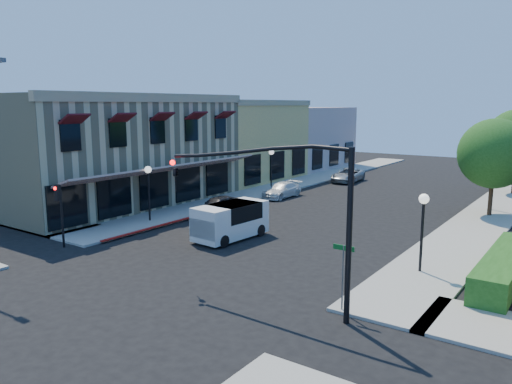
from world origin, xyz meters
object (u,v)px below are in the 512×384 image
Objects in this scene: parked_car_c at (282,190)px; parked_car_b at (241,207)px; lamppost_left_far at (271,159)px; lamppost_right_far at (493,172)px; lamppost_right_near at (423,213)px; white_van at (230,219)px; street_name_sign at (343,267)px; street_tree_a at (494,154)px; parked_car_a at (218,206)px; signal_mast_arm at (294,199)px; secondary_signal at (59,204)px; parked_car_d at (348,175)px; lamppost_left_near at (148,179)px.

parked_car_b is at bearing -78.81° from parked_car_c.
parked_car_c is (2.30, -2.00, -2.14)m from lamppost_left_far.
lamppost_right_near is at bearing -90.00° from lamppost_right_far.
white_van is 12.99m from parked_car_c.
street_tree_a is at bearing 86.24° from street_name_sign.
signal_mast_arm is at bearing -36.62° from parked_car_a.
parked_car_a is at bearing -147.47° from parked_car_b.
street_tree_a reaches higher than parked_car_a.
lamppost_right_near is at bearing -39.47° from lamppost_left_far.
parked_car_d is (2.67, 29.21, -1.67)m from secondary_signal.
parked_car_b is 0.79× the size of parked_car_c.
street_name_sign is at bearing -47.93° from parked_car_b.
white_van is (6.13, 6.35, -1.19)m from secondary_signal.
parked_car_c is (0.00, 8.00, -0.07)m from parked_car_a.
white_van is at bearing -178.66° from lamppost_right_near.
signal_mast_arm is 16.35m from parked_car_a.
street_tree_a reaches higher than secondary_signal.
parked_car_b is at bearing 120.74° from white_van.
lamppost_right_near reaches higher than street_name_sign.
secondary_signal reaches higher than parked_car_c.
lamppost_right_far is 15.38m from parked_car_c.
white_van is 1.18× the size of parked_car_a.
secondary_signal is 12.11m from parked_car_b.
parked_car_c reaches higher than parked_car_b.
lamppost_left_far is at bearing 114.95° from white_van.
signal_mast_arm is 2.24× the size of lamppost_right_near.
signal_mast_arm is 2.98m from street_name_sign.
signal_mast_arm reaches higher than lamppost_right_near.
signal_mast_arm is at bearing -156.80° from street_name_sign.
street_name_sign reaches higher than white_van.
lamppost_right_near and lamppost_right_far have the same top height.
lamppost_right_near is at bearing -37.83° from parked_car_c.
street_name_sign is 0.77× the size of parked_car_b.
parked_car_b is at bearing 54.94° from lamppost_left_near.
street_name_sign is 0.54× the size of parked_car_d.
parked_car_d is at bearing 84.03° from parked_car_b.
parked_car_a is (-14.70, -12.00, -2.08)m from lamppost_right_far.
lamppost_left_far is at bearing 180.00° from street_tree_a.
lamppost_left_near is 0.92× the size of parked_car_a.
signal_mast_arm is at bearing -73.73° from parked_car_d.
lamppost_right_near is at bearing -27.42° from parked_car_b.
street_name_sign is at bearing -70.44° from parked_car_d.
signal_mast_arm is at bearing -53.76° from parked_car_b.
secondary_signal is at bearing -158.22° from lamppost_right_near.
street_tree_a is 1.82× the size of lamppost_left_far.
parked_car_d reaches higher than parked_car_c.
lamppost_left_far is at bearing 90.00° from lamppost_left_near.
lamppost_left_far reaches higher than parked_car_a.
parked_car_a is (-14.70, 4.00, -2.08)m from lamppost_right_near.
secondary_signal is 17.77m from lamppost_right_near.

